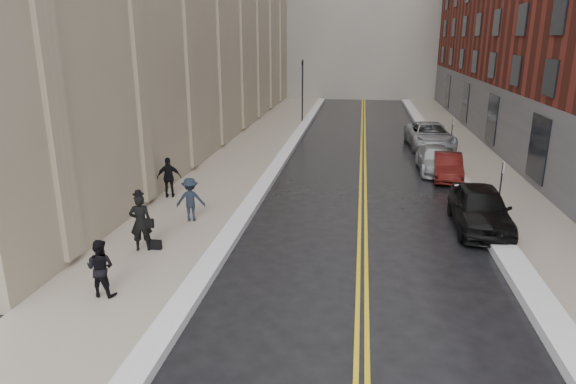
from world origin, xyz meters
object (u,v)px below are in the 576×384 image
(car_maroon, at_px, (448,167))
(car_silver_near, at_px, (435,159))
(car_black, at_px, (480,208))
(pedestrian_b, at_px, (191,199))
(pedestrian_c, at_px, (169,177))
(car_silver_far, at_px, (430,135))
(pedestrian_main, at_px, (141,222))
(pedestrian_a, at_px, (100,268))

(car_maroon, height_order, car_silver_near, car_silver_near)
(car_black, height_order, pedestrian_b, pedestrian_b)
(car_maroon, bearing_deg, pedestrian_c, -151.76)
(pedestrian_b, xyz_separation_m, pedestrian_c, (-1.90, 2.81, 0.05))
(car_black, distance_m, car_silver_near, 8.71)
(car_black, relative_size, car_silver_far, 0.83)
(pedestrian_main, bearing_deg, car_black, -176.85)
(car_black, height_order, car_silver_near, car_black)
(car_maroon, xyz_separation_m, car_silver_far, (0.03, 7.82, 0.16))
(car_maroon, bearing_deg, pedestrian_b, -137.52)
(pedestrian_b, bearing_deg, car_maroon, -154.90)
(car_silver_near, bearing_deg, pedestrian_main, -131.54)
(pedestrian_main, bearing_deg, pedestrian_a, 77.64)
(car_silver_far, bearing_deg, pedestrian_a, -120.24)
(car_black, bearing_deg, car_maroon, 92.20)
(car_silver_far, height_order, pedestrian_c, pedestrian_c)
(pedestrian_main, distance_m, pedestrian_c, 5.92)
(car_black, xyz_separation_m, pedestrian_b, (-10.84, -1.02, 0.17))
(pedestrian_main, distance_m, pedestrian_a, 3.13)
(car_maroon, bearing_deg, pedestrian_main, -130.50)
(car_black, relative_size, car_silver_near, 1.07)
(pedestrian_main, xyz_separation_m, pedestrian_c, (-1.22, 5.80, -0.08))
(car_silver_far, distance_m, pedestrian_b, 19.33)
(pedestrian_main, bearing_deg, pedestrian_b, -119.02)
(car_silver_far, bearing_deg, pedestrian_b, -127.19)
(car_silver_near, distance_m, pedestrian_main, 16.84)
(car_silver_far, xyz_separation_m, pedestrian_a, (-11.28, -22.14, 0.15))
(car_black, bearing_deg, car_silver_far, 91.74)
(pedestrian_a, bearing_deg, pedestrian_b, -91.56)
(pedestrian_c, bearing_deg, pedestrian_main, 84.27)
(car_black, xyz_separation_m, car_silver_far, (-0.05, 15.01, -0.01))
(car_silver_near, bearing_deg, pedestrian_b, -137.37)
(car_silver_near, height_order, pedestrian_a, pedestrian_a)
(car_silver_near, height_order, car_silver_far, car_silver_far)
(car_black, relative_size, pedestrian_c, 2.70)
(pedestrian_a, bearing_deg, car_maroon, -125.13)
(pedestrian_a, height_order, pedestrian_b, pedestrian_b)
(pedestrian_c, bearing_deg, pedestrian_b, 106.60)
(car_maroon, relative_size, pedestrian_c, 2.19)
(car_silver_far, bearing_deg, car_black, -93.06)
(car_black, xyz_separation_m, pedestrian_c, (-12.74, 1.78, 0.22))
(car_silver_far, xyz_separation_m, pedestrian_b, (-10.79, -16.03, 0.19))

